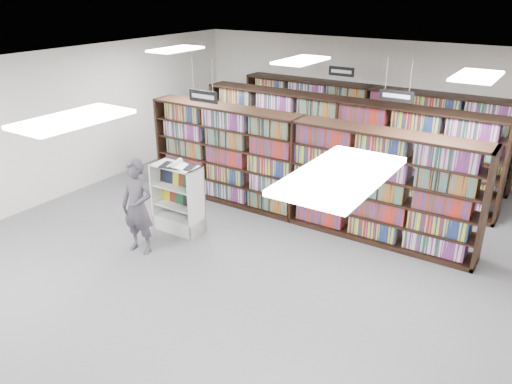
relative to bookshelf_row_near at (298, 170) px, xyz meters
The scene contains 18 objects.
floor 2.26m from the bookshelf_row_near, 90.00° to the right, with size 12.00×12.00×0.00m, color #545359.
ceiling 2.94m from the bookshelf_row_near, 90.00° to the right, with size 10.00×12.00×0.10m, color white.
wall_back 4.04m from the bookshelf_row_near, 90.00° to the left, with size 10.00×0.10×3.20m, color silver.
wall_left 5.41m from the bookshelf_row_near, 158.20° to the right, with size 0.10×12.00×3.20m, color silver.
bookshelf_row_near is the anchor object (origin of this frame).
bookshelf_row_mid 2.00m from the bookshelf_row_near, 90.00° to the left, with size 7.00×0.60×2.10m.
bookshelf_row_far 3.70m from the bookshelf_row_near, 90.00° to the left, with size 7.00×0.60×2.10m.
aisle_sign_left 2.33m from the bookshelf_row_near, 146.29° to the right, with size 0.65×0.02×0.80m.
aisle_sign_right 2.33m from the bookshelf_row_near, 33.67° to the left, with size 0.65×0.02×0.80m.
aisle_sign_center 3.38m from the bookshelf_row_near, 99.46° to the left, with size 0.65×0.02×0.80m.
troffer_front_center 5.43m from the bookshelf_row_near, 90.00° to the right, with size 0.60×1.20×0.04m, color white.
troffer_front_right 6.20m from the bookshelf_row_near, 59.04° to the right, with size 0.60×1.20×0.04m, color white.
troffer_back_left 3.67m from the bookshelf_row_near, behind, with size 0.60×1.20×0.04m, color white.
troffer_back_center 2.11m from the bookshelf_row_near, ahead, with size 0.60×1.20×0.04m, color white.
troffer_back_right 3.67m from the bookshelf_row_near, ahead, with size 0.60×1.20×0.04m, color white.
endcap_display 2.42m from the bookshelf_row_near, 134.65° to the right, with size 0.96×0.49×1.34m.
open_book 2.37m from the bookshelf_row_near, 132.27° to the right, with size 0.71×0.53×0.13m.
shopper 3.19m from the bookshelf_row_near, 122.03° to the right, with size 0.63×0.41×1.73m, color #46414A.
Camera 1 is at (4.34, -6.21, 4.47)m, focal length 35.00 mm.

